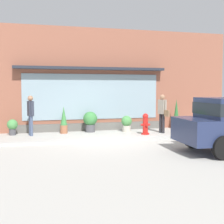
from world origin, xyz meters
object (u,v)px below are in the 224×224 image
(potted_plant_doorstep, at_px, (176,115))
(potted_plant_trailing_edge, at_px, (64,121))
(potted_plant_by_entrance, at_px, (90,120))
(pedestrian_with_handbag, at_px, (162,110))
(potted_plant_window_left, at_px, (12,126))
(fire_hydrant, at_px, (145,124))
(pedestrian_passerby, at_px, (31,112))
(potted_plant_corner_tall, at_px, (127,123))

(potted_plant_doorstep, relative_size, potted_plant_trailing_edge, 1.22)
(potted_plant_by_entrance, distance_m, potted_plant_doorstep, 4.26)
(pedestrian_with_handbag, distance_m, potted_plant_trailing_edge, 4.37)
(potted_plant_by_entrance, relative_size, potted_plant_trailing_edge, 0.78)
(pedestrian_with_handbag, xyz_separation_m, potted_plant_by_entrance, (-3.02, 1.13, -0.48))
(potted_plant_by_entrance, bearing_deg, potted_plant_window_left, -178.94)
(potted_plant_window_left, bearing_deg, fire_hydrant, -13.26)
(potted_plant_trailing_edge, bearing_deg, fire_hydrant, -20.54)
(potted_plant_doorstep, bearing_deg, potted_plant_trailing_edge, -179.24)
(pedestrian_passerby, xyz_separation_m, potted_plant_doorstep, (6.87, 0.40, -0.29))
(pedestrian_with_handbag, distance_m, potted_plant_window_left, 6.50)
(potted_plant_window_left, relative_size, potted_plant_by_entrance, 0.73)
(pedestrian_with_handbag, distance_m, pedestrian_passerby, 5.68)
(potted_plant_corner_tall, bearing_deg, pedestrian_with_handbag, -29.33)
(potted_plant_doorstep, bearing_deg, fire_hydrant, -148.03)
(pedestrian_passerby, relative_size, potted_plant_trailing_edge, 1.41)
(pedestrian_passerby, height_order, potted_plant_doorstep, pedestrian_passerby)
(potted_plant_doorstep, height_order, potted_plant_trailing_edge, potted_plant_doorstep)
(fire_hydrant, bearing_deg, potted_plant_corner_tall, 116.92)
(potted_plant_corner_tall, distance_m, potted_plant_by_entrance, 1.66)
(fire_hydrant, relative_size, potted_plant_window_left, 1.35)
(potted_plant_trailing_edge, bearing_deg, pedestrian_passerby, -166.76)
(fire_hydrant, xyz_separation_m, potted_plant_window_left, (-5.49, 1.29, -0.06))
(pedestrian_with_handbag, height_order, potted_plant_doorstep, pedestrian_with_handbag)
(potted_plant_by_entrance, xyz_separation_m, potted_plant_trailing_edge, (-1.20, -0.11, 0.04))
(potted_plant_trailing_edge, bearing_deg, pedestrian_with_handbag, -13.58)
(pedestrian_with_handbag, distance_m, potted_plant_doorstep, 1.68)
(fire_hydrant, relative_size, potted_plant_trailing_edge, 0.76)
(potted_plant_corner_tall, bearing_deg, potted_plant_by_entrance, 168.22)
(fire_hydrant, xyz_separation_m, potted_plant_doorstep, (2.12, 1.32, 0.24))
(potted_plant_window_left, distance_m, potted_plant_doorstep, 7.62)
(pedestrian_passerby, height_order, potted_plant_by_entrance, pedestrian_passerby)
(potted_plant_window_left, height_order, potted_plant_corner_tall, potted_plant_corner_tall)
(potted_plant_trailing_edge, bearing_deg, potted_plant_window_left, 178.83)
(potted_plant_window_left, bearing_deg, potted_plant_by_entrance, 1.06)
(pedestrian_with_handbag, relative_size, pedestrian_passerby, 1.02)
(fire_hydrant, bearing_deg, pedestrian_passerby, 169.03)
(potted_plant_window_left, height_order, potted_plant_trailing_edge, potted_plant_trailing_edge)
(potted_plant_by_entrance, height_order, potted_plant_trailing_edge, potted_plant_trailing_edge)
(potted_plant_corner_tall, xyz_separation_m, potted_plant_trailing_edge, (-2.82, 0.23, 0.17))
(pedestrian_passerby, relative_size, potted_plant_doorstep, 1.16)
(pedestrian_passerby, xyz_separation_m, potted_plant_window_left, (-0.75, 0.38, -0.59))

